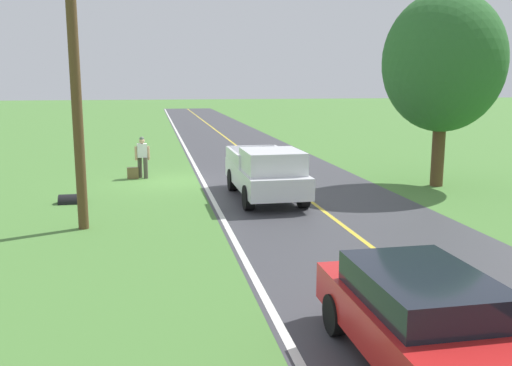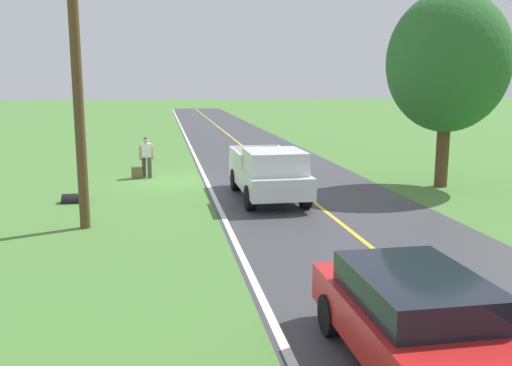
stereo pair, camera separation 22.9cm
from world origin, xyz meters
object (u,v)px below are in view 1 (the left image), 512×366
object	(u,v)px
utility_pole_roadside	(75,70)
hitchhiker_walking	(142,155)
pickup_truck_passing	(267,172)
tree_far_side_near	(443,63)
sedan_ahead_same_lane	(426,320)
suitcase_carried	(133,173)

from	to	relation	value
utility_pole_roadside	hitchhiker_walking	bearing A→B (deg)	-100.80
utility_pole_roadside	pickup_truck_passing	bearing A→B (deg)	-154.29
tree_far_side_near	sedan_ahead_same_lane	xyz separation A→B (m)	(7.20, 12.95, -3.96)
pickup_truck_passing	sedan_ahead_same_lane	distance (m)	11.66
hitchhiker_walking	utility_pole_roadside	size ratio (longest dim) A/B	0.20
suitcase_carried	utility_pole_roadside	size ratio (longest dim) A/B	0.05
pickup_truck_passing	tree_far_side_near	distance (m)	8.08
tree_far_side_near	utility_pole_roadside	world-z (taller)	utility_pole_roadside
pickup_truck_passing	tree_far_side_near	xyz separation A→B (m)	(-7.04, -1.29, 3.75)
hitchhiker_walking	utility_pole_roadside	xyz separation A→B (m)	(1.53, 8.00, 3.36)
sedan_ahead_same_lane	pickup_truck_passing	bearing A→B (deg)	-90.78
pickup_truck_passing	utility_pole_roadside	distance (m)	7.24
hitchhiker_walking	sedan_ahead_same_lane	size ratio (longest dim) A/B	0.40
hitchhiker_walking	utility_pole_roadside	bearing A→B (deg)	79.20
hitchhiker_walking	pickup_truck_passing	bearing A→B (deg)	129.15
hitchhiker_walking	pickup_truck_passing	distance (m)	6.73
utility_pole_roadside	suitcase_carried	bearing A→B (deg)	-98.05
tree_far_side_near	utility_pole_roadside	size ratio (longest dim) A/B	0.85
hitchhiker_walking	utility_pole_roadside	distance (m)	8.81
sedan_ahead_same_lane	utility_pole_roadside	distance (m)	11.10
suitcase_carried	utility_pole_roadside	bearing A→B (deg)	-13.06
hitchhiker_walking	pickup_truck_passing	world-z (taller)	pickup_truck_passing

